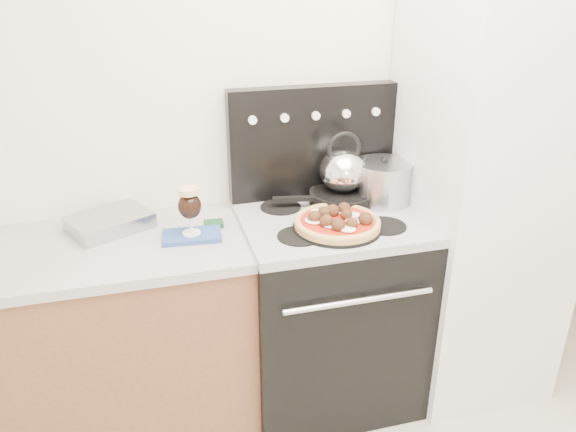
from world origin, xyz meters
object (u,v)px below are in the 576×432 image
object	(u,v)px
base_cabinet	(74,350)
beer_glass	(190,211)
oven_mitt	(192,236)
stock_pot	(383,183)
tea_kettle	(343,167)
skillet	(342,197)
fridge	(480,196)
pizza_pan	(337,227)
pizza	(337,221)
stove_body	(327,312)

from	to	relation	value
base_cabinet	beer_glass	distance (m)	0.78
oven_mitt	base_cabinet	bearing A→B (deg)	176.16
beer_glass	stock_pot	bearing A→B (deg)	6.86
tea_kettle	stock_pot	size ratio (longest dim) A/B	0.94
base_cabinet	skillet	bearing A→B (deg)	5.25
stock_pot	tea_kettle	bearing A→B (deg)	166.57
fridge	pizza_pan	world-z (taller)	fridge
base_cabinet	skillet	xyz separation A→B (m)	(1.21, 0.11, 0.52)
tea_kettle	stock_pot	xyz separation A→B (m)	(0.17, -0.04, -0.08)
pizza_pan	skillet	bearing A→B (deg)	65.92
pizza	tea_kettle	distance (m)	0.31
fridge	beer_glass	bearing A→B (deg)	179.32
oven_mitt	skillet	distance (m)	0.70
beer_glass	stock_pot	size ratio (longest dim) A/B	0.81
pizza	stock_pot	bearing A→B (deg)	36.52
oven_mitt	tea_kettle	xyz separation A→B (m)	(0.69, 0.15, 0.18)
tea_kettle	stock_pot	bearing A→B (deg)	-32.00
oven_mitt	pizza	size ratio (longest dim) A/B	0.67
pizza_pan	pizza	bearing A→B (deg)	0.00
oven_mitt	pizza	xyz separation A→B (m)	(0.57, -0.11, 0.05)
oven_mitt	pizza_pan	world-z (taller)	pizza_pan
fridge	beer_glass	distance (m)	1.29
stove_body	pizza	size ratio (longest dim) A/B	2.54
stove_body	beer_glass	size ratio (longest dim) A/B	4.44
stove_body	pizza	distance (m)	0.53
pizza_pan	skillet	size ratio (longest dim) A/B	1.22
oven_mitt	stock_pot	world-z (taller)	stock_pot
oven_mitt	fridge	bearing A→B (deg)	-0.68
beer_glass	pizza_pan	xyz separation A→B (m)	(0.57, -0.11, -0.09)
oven_mitt	beer_glass	bearing A→B (deg)	0.00
beer_glass	tea_kettle	size ratio (longest dim) A/B	0.87
base_cabinet	pizza	size ratio (longest dim) A/B	4.18
base_cabinet	fridge	world-z (taller)	fridge
oven_mitt	beer_glass	size ratio (longest dim) A/B	1.17
oven_mitt	pizza_pan	distance (m)	0.58
stove_body	oven_mitt	world-z (taller)	oven_mitt
stove_body	pizza_pan	distance (m)	0.50
pizza	skillet	world-z (taller)	pizza
beer_glass	base_cabinet	bearing A→B (deg)	176.16
stove_body	tea_kettle	xyz separation A→B (m)	(0.10, 0.14, 0.65)
fridge	pizza_pan	bearing A→B (deg)	-172.44
pizza_pan	tea_kettle	distance (m)	0.32
tea_kettle	stock_pot	world-z (taller)	tea_kettle
fridge	beer_glass	xyz separation A→B (m)	(-1.29, 0.02, 0.07)
pizza	beer_glass	bearing A→B (deg)	169.15
base_cabinet	oven_mitt	size ratio (longest dim) A/B	6.26
pizza	skillet	bearing A→B (deg)	65.92
stove_body	skillet	distance (m)	0.53
skillet	stock_pot	size ratio (longest dim) A/B	1.20
stove_body	oven_mitt	bearing A→B (deg)	-179.05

